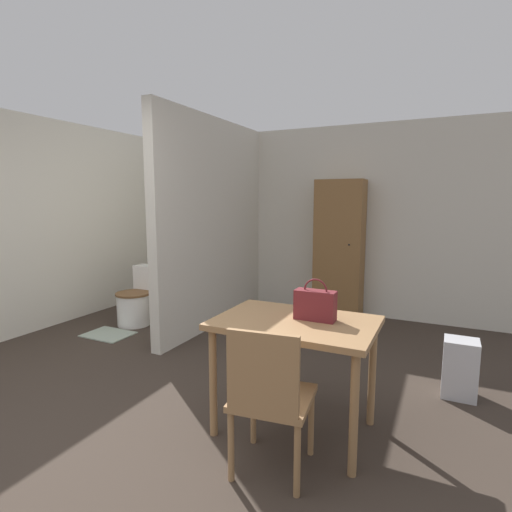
{
  "coord_description": "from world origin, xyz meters",
  "views": [
    {
      "loc": [
        1.93,
        -1.43,
        1.55
      ],
      "look_at": [
        0.33,
        1.89,
        1.02
      ],
      "focal_mm": 28.0,
      "sensor_mm": 36.0,
      "label": 1
    }
  ],
  "objects": [
    {
      "name": "wall_back",
      "position": [
        0.0,
        3.94,
        1.25
      ],
      "size": [
        5.78,
        0.12,
        2.5
      ],
      "color": "beige",
      "rests_on": "ground_plane"
    },
    {
      "name": "wall_left",
      "position": [
        -2.45,
        1.94,
        1.25
      ],
      "size": [
        0.12,
        4.88,
        2.5
      ],
      "color": "beige",
      "rests_on": "ground_plane"
    },
    {
      "name": "toilet",
      "position": [
        -1.51,
        2.3,
        0.28
      ],
      "size": [
        0.43,
        0.58,
        0.71
      ],
      "color": "white",
      "rests_on": "ground_plane"
    },
    {
      "name": "wooden_cabinet",
      "position": [
        0.68,
        3.68,
        0.9
      ],
      "size": [
        0.61,
        0.37,
        1.8
      ],
      "color": "brown",
      "rests_on": "ground_plane"
    },
    {
      "name": "wooden_chair",
      "position": [
        1.11,
        0.46,
        0.48
      ],
      "size": [
        0.48,
        0.48,
        0.88
      ],
      "rotation": [
        0.0,
        0.0,
        0.12
      ],
      "color": "#997047",
      "rests_on": "ground_plane"
    },
    {
      "name": "space_heater",
      "position": [
        2.09,
        1.94,
        0.23
      ],
      "size": [
        0.25,
        0.22,
        0.46
      ],
      "color": "#BCBCC1",
      "rests_on": "ground_plane"
    },
    {
      "name": "handbag",
      "position": [
        1.19,
        1.01,
        0.87
      ],
      "size": [
        0.27,
        0.11,
        0.27
      ],
      "color": "maroon",
      "rests_on": "dining_table"
    },
    {
      "name": "partition_wall",
      "position": [
        -0.64,
        2.73,
        1.25
      ],
      "size": [
        0.12,
        2.29,
        2.5
      ],
      "color": "beige",
      "rests_on": "ground_plane"
    },
    {
      "name": "bath_mat",
      "position": [
        -1.51,
        1.81,
        0.01
      ],
      "size": [
        0.53,
        0.4,
        0.01
      ],
      "color": "#99A899",
      "rests_on": "ground_plane"
    },
    {
      "name": "dining_table",
      "position": [
        1.07,
        0.95,
        0.67
      ],
      "size": [
        1.03,
        0.7,
        0.77
      ],
      "color": "#997047",
      "rests_on": "ground_plane"
    },
    {
      "name": "ground_plane",
      "position": [
        0.0,
        0.0,
        0.0
      ],
      "size": [
        16.0,
        16.0,
        0.0
      ],
      "primitive_type": "plane",
      "color": "#382D26"
    }
  ]
}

